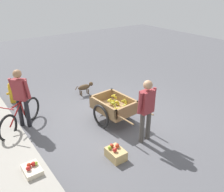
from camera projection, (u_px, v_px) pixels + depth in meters
The scene contains 9 objects.
ground_plane at pixel (111, 120), 6.76m from camera, with size 24.00×24.00×0.00m, color #56565B.
fruit_cart at pixel (114, 107), 6.51m from camera, with size 1.71×0.99×0.70m.
vendor_person at pixel (146, 106), 5.51m from camera, with size 0.23×0.57×1.56m.
bicycle at pixel (21, 117), 6.22m from camera, with size 1.06×1.35×0.85m.
cyclist_person at pixel (21, 94), 6.10m from camera, with size 0.43×0.41×1.58m.
dog at pixel (85, 87), 8.19m from camera, with size 0.19×0.67×0.40m.
fire_hydrant at pixel (12, 93), 7.61m from camera, with size 0.25×0.25×0.67m.
apple_crate at pixel (116, 153), 5.26m from camera, with size 0.44×0.32×0.31m.
mixed_fruit_crate at pixel (32, 172), 4.75m from camera, with size 0.44×0.32×0.31m.
Camera 1 is at (-4.76, 3.36, 3.49)m, focal length 38.94 mm.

